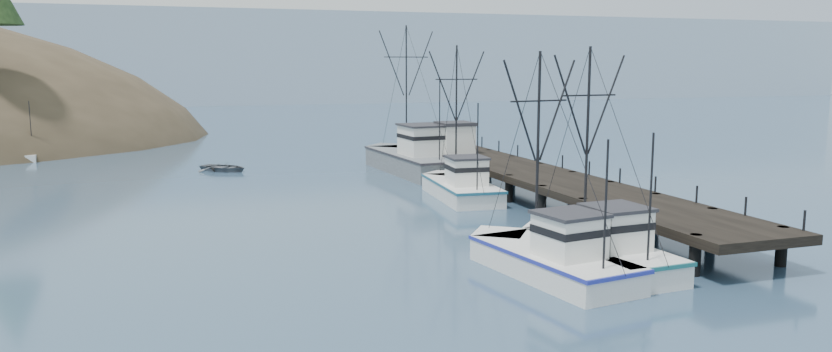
% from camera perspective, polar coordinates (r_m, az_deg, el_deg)
% --- Properties ---
extents(ground, '(400.00, 400.00, 0.00)m').
position_cam_1_polar(ground, '(35.60, 1.84, -7.62)').
color(ground, navy).
rests_on(ground, ground).
extents(pier, '(6.00, 44.00, 2.00)m').
position_cam_1_polar(pier, '(55.23, 9.60, -0.10)').
color(pier, black).
rests_on(pier, ground).
extents(distant_ridge, '(360.00, 40.00, 26.00)m').
position_cam_1_polar(distant_ridge, '(203.42, -12.65, 5.61)').
color(distant_ridge, '#9EB2C6').
rests_on(distant_ridge, ground).
extents(distant_ridge_far, '(180.00, 25.00, 18.00)m').
position_cam_1_polar(distant_ridge_far, '(218.98, -26.26, 5.13)').
color(distant_ridge_far, silver).
rests_on(distant_ridge_far, ground).
extents(trawler_near, '(4.16, 10.99, 11.16)m').
position_cam_1_polar(trawler_near, '(38.01, 13.64, -5.53)').
color(trawler_near, white).
rests_on(trawler_near, ground).
extents(trawler_mid, '(5.03, 11.03, 10.90)m').
position_cam_1_polar(trawler_mid, '(36.00, 10.11, -6.22)').
color(trawler_mid, white).
rests_on(trawler_mid, ground).
extents(trawler_far, '(4.51, 11.49, 11.68)m').
position_cam_1_polar(trawler_far, '(55.72, 3.39, -0.83)').
color(trawler_far, white).
rests_on(trawler_far, ground).
extents(work_vessel, '(5.91, 16.79, 13.85)m').
position_cam_1_polar(work_vessel, '(68.80, -0.23, 1.33)').
color(work_vessel, slate).
rests_on(work_vessel, ground).
extents(pier_shed, '(3.00, 3.20, 2.80)m').
position_cam_1_polar(pier_shed, '(66.79, 3.03, 2.99)').
color(pier_shed, silver).
rests_on(pier_shed, pier).
extents(pickup_truck, '(6.14, 3.88, 1.58)m').
position_cam_1_polar(pickup_truck, '(70.96, 2.01, 2.82)').
color(pickup_truck, white).
rests_on(pickup_truck, pier).
extents(motorboat, '(5.84, 5.80, 0.99)m').
position_cam_1_polar(motorboat, '(71.84, -14.56, 0.38)').
color(motorboat, '#53575D').
rests_on(motorboat, ground).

